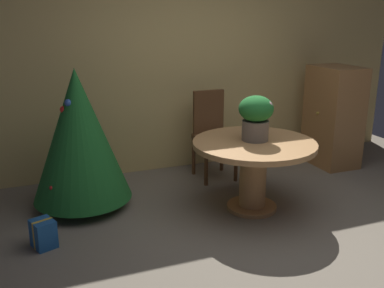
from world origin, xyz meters
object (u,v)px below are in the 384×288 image
holiday_tree (79,135)px  wooden_cabinet (333,116)px  gift_box_blue (43,234)px  wooden_chair_far (212,130)px  flower_vase (256,115)px  round_dining_table (254,160)px

holiday_tree → wooden_cabinet: holiday_tree is taller
holiday_tree → gift_box_blue: 1.03m
wooden_chair_far → holiday_tree: holiday_tree is taller
gift_box_blue → wooden_chair_far: bearing=27.8°
gift_box_blue → wooden_cabinet: size_ratio=0.19×
wooden_cabinet → wooden_chair_far: bearing=174.2°
flower_vase → holiday_tree: bearing=158.7°
round_dining_table → holiday_tree: bearing=157.1°
round_dining_table → wooden_cabinet: wooden_cabinet is taller
round_dining_table → gift_box_blue: bearing=-179.0°
round_dining_table → gift_box_blue: size_ratio=4.94×
wooden_chair_far → round_dining_table: bearing=-90.0°
wooden_chair_far → holiday_tree: size_ratio=0.73×
holiday_tree → wooden_cabinet: size_ratio=1.11×
flower_vase → gift_box_blue: size_ratio=1.81×
flower_vase → wooden_chair_far: bearing=91.7°
round_dining_table → flower_vase: flower_vase is taller
wooden_cabinet → gift_box_blue: bearing=-166.2°
round_dining_table → wooden_chair_far: bearing=90.0°
round_dining_table → gift_box_blue: round_dining_table is taller
flower_vase → wooden_chair_far: 1.05m
holiday_tree → flower_vase: bearing=-21.3°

